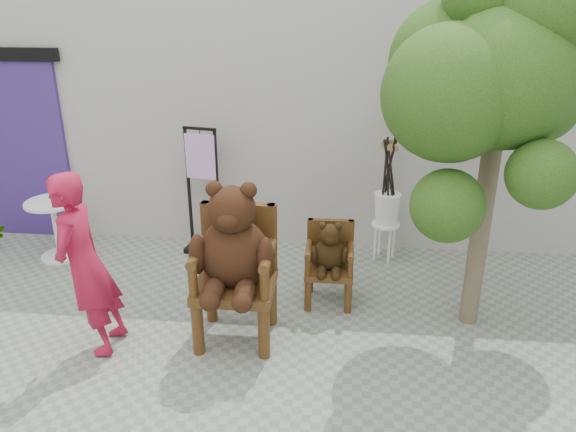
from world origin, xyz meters
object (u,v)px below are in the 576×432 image
object	(u,v)px
chair_small	(330,255)
display_stand	(204,205)
person	(85,265)
cafe_table	(55,223)
stool_bucket	(387,208)
tree	(489,70)
chair_big	(234,253)

from	to	relation	value
chair_small	display_stand	world-z (taller)	display_stand
person	cafe_table	bearing A→B (deg)	-144.84
stool_bucket	tree	size ratio (longest dim) A/B	0.43
cafe_table	stool_bucket	bearing A→B (deg)	4.89
tree	display_stand	bearing A→B (deg)	154.97
stool_bucket	tree	bearing A→B (deg)	-63.86
display_stand	cafe_table	bearing A→B (deg)	-157.75
person	stool_bucket	distance (m)	3.31
chair_big	cafe_table	distance (m)	2.77
cafe_table	stool_bucket	distance (m)	3.82
chair_small	person	world-z (taller)	person
chair_big	chair_small	size ratio (longest dim) A/B	1.71
chair_small	display_stand	distance (m)	1.83
cafe_table	chair_small	bearing A→B (deg)	-11.99
display_stand	tree	distance (m)	3.50
person	display_stand	size ratio (longest dim) A/B	1.06
cafe_table	stool_bucket	xyz separation A→B (m)	(3.80, 0.33, 0.20)
chair_big	display_stand	distance (m)	1.89
chair_big	cafe_table	size ratio (longest dim) A/B	2.14
person	cafe_table	distance (m)	2.04
person	cafe_table	size ratio (longest dim) A/B	2.29
chair_big	tree	world-z (taller)	tree
cafe_table	display_stand	world-z (taller)	display_stand
display_stand	tree	world-z (taller)	tree
tree	chair_small	bearing A→B (deg)	168.60
display_stand	tree	size ratio (longest dim) A/B	0.45
cafe_table	stool_bucket	size ratio (longest dim) A/B	0.48
cafe_table	tree	size ratio (longest dim) A/B	0.21
chair_big	stool_bucket	world-z (taller)	chair_big
chair_small	person	xyz separation A→B (m)	(-2.04, -0.97, 0.29)
chair_small	person	size ratio (longest dim) A/B	0.55
cafe_table	tree	bearing A→B (deg)	-11.83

